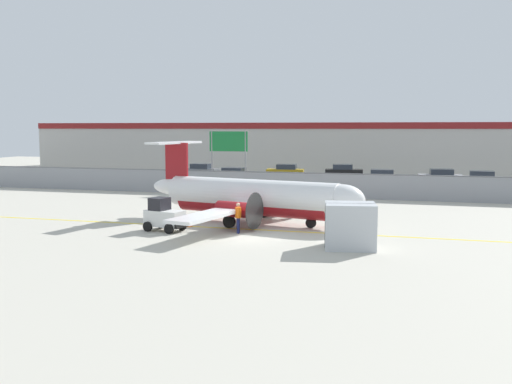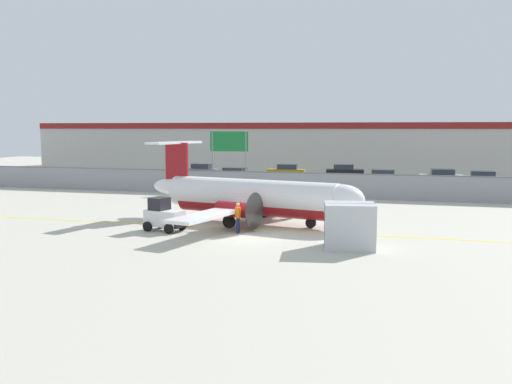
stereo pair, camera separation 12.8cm
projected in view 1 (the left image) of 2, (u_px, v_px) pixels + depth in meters
The scene contains 18 objects.
ground_plane at pixel (261, 230), 32.63m from camera, with size 140.00×140.00×0.01m.
perimeter_fence at pixel (311, 184), 47.82m from camera, with size 98.00×0.10×2.10m.
parking_lot_strip at pixel (330, 184), 58.94m from camera, with size 98.00×17.00×0.12m.
background_building at pixel (351, 147), 76.28m from camera, with size 91.00×8.10×6.50m.
commuter_airplane at pixel (255, 197), 34.79m from camera, with size 14.56×15.97×4.92m.
baggage_tug at pixel (164, 216), 32.25m from camera, with size 2.52×1.82×1.88m.
ground_crew_worker at pixel (238, 216), 31.56m from camera, with size 0.40×0.55×1.70m.
cargo_container at pixel (350, 226), 27.58m from camera, with size 2.69×2.36×2.20m.
traffic_cone_near_left at pixel (189, 221), 33.66m from camera, with size 0.36×0.36×0.64m.
traffic_cone_near_right at pixel (181, 218), 35.04m from camera, with size 0.36×0.36×0.64m.
parked_car_0 at pixel (200, 171), 66.01m from camera, with size 4.29×2.18×1.58m.
parked_car_1 at pixel (233, 175), 59.54m from camera, with size 4.37×2.38×1.58m.
parked_car_2 at pixel (286, 171), 64.98m from camera, with size 4.34×2.31×1.58m.
parked_car_3 at pixel (344, 171), 64.77m from camera, with size 4.37×2.39×1.58m.
parked_car_4 at pixel (381, 178), 56.72m from camera, with size 4.27×2.15×1.58m.
parked_car_5 at pixel (440, 177), 57.45m from camera, with size 4.32×2.25×1.58m.
parked_car_6 at pixel (480, 179), 54.93m from camera, with size 4.25×2.11×1.58m.
highway_sign at pixel (228, 146), 51.54m from camera, with size 3.60×0.14×5.50m.
Camera 1 is at (8.38, -29.07, 5.82)m, focal length 40.00 mm.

